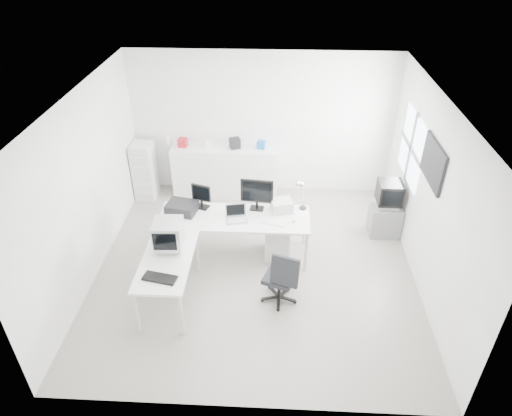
{
  "coord_description": "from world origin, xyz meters",
  "views": [
    {
      "loc": [
        0.3,
        -5.65,
        4.85
      ],
      "look_at": [
        0.0,
        0.2,
        1.0
      ],
      "focal_mm": 32.0,
      "sensor_mm": 36.0,
      "label": 1
    }
  ],
  "objects_px": {
    "lcd_monitor_small": "(201,197)",
    "laser_printer": "(282,206)",
    "drawer_pedestal": "(277,239)",
    "lcd_monitor_large": "(257,195)",
    "crt_tv": "(389,195)",
    "inkjet_printer": "(182,208)",
    "sideboard": "(226,171)",
    "laptop": "(237,215)",
    "filing_cabinet": "(145,171)",
    "tv_cabinet": "(385,220)",
    "crt_monitor": "(169,236)",
    "main_desk": "(235,236)",
    "side_desk": "(169,280)",
    "office_chair": "(280,275)"
  },
  "relations": [
    {
      "from": "crt_tv",
      "to": "sideboard",
      "type": "xyz_separation_m",
      "value": [
        -2.93,
        1.21,
        -0.29
      ]
    },
    {
      "from": "drawer_pedestal",
      "to": "crt_monitor",
      "type": "distance_m",
      "value": 1.91
    },
    {
      "from": "crt_monitor",
      "to": "filing_cabinet",
      "type": "relative_size",
      "value": 0.38
    },
    {
      "from": "drawer_pedestal",
      "to": "crt_tv",
      "type": "xyz_separation_m",
      "value": [
        1.87,
        0.67,
        0.5
      ]
    },
    {
      "from": "main_desk",
      "to": "laptop",
      "type": "relative_size",
      "value": 7.35
    },
    {
      "from": "inkjet_printer",
      "to": "laptop",
      "type": "bearing_deg",
      "value": -0.7
    },
    {
      "from": "crt_tv",
      "to": "filing_cabinet",
      "type": "xyz_separation_m",
      "value": [
        -4.5,
        1.05,
        -0.24
      ]
    },
    {
      "from": "main_desk",
      "to": "side_desk",
      "type": "height_order",
      "value": "same"
    },
    {
      "from": "crt_monitor",
      "to": "filing_cabinet",
      "type": "bearing_deg",
      "value": 110.35
    },
    {
      "from": "sideboard",
      "to": "laser_printer",
      "type": "bearing_deg",
      "value": -57.21
    },
    {
      "from": "inkjet_printer",
      "to": "tv_cabinet",
      "type": "height_order",
      "value": "inkjet_printer"
    },
    {
      "from": "lcd_monitor_small",
      "to": "crt_tv",
      "type": "bearing_deg",
      "value": 27.26
    },
    {
      "from": "sideboard",
      "to": "filing_cabinet",
      "type": "xyz_separation_m",
      "value": [
        -1.57,
        -0.16,
        0.05
      ]
    },
    {
      "from": "side_desk",
      "to": "tv_cabinet",
      "type": "distance_m",
      "value": 3.88
    },
    {
      "from": "filing_cabinet",
      "to": "sideboard",
      "type": "bearing_deg",
      "value": 5.83
    },
    {
      "from": "laser_printer",
      "to": "office_chair",
      "type": "relative_size",
      "value": 0.35
    },
    {
      "from": "inkjet_printer",
      "to": "lcd_monitor_large",
      "type": "bearing_deg",
      "value": 18.95
    },
    {
      "from": "laser_printer",
      "to": "crt_tv",
      "type": "bearing_deg",
      "value": 0.88
    },
    {
      "from": "lcd_monitor_small",
      "to": "tv_cabinet",
      "type": "xyz_separation_m",
      "value": [
        3.12,
        0.47,
        -0.67
      ]
    },
    {
      "from": "sideboard",
      "to": "crt_monitor",
      "type": "bearing_deg",
      "value": -100.13
    },
    {
      "from": "inkjet_printer",
      "to": "laser_printer",
      "type": "relative_size",
      "value": 1.4
    },
    {
      "from": "office_chair",
      "to": "crt_tv",
      "type": "bearing_deg",
      "value": 63.2
    },
    {
      "from": "laptop",
      "to": "filing_cabinet",
      "type": "xyz_separation_m",
      "value": [
        -1.98,
        1.87,
        -0.29
      ]
    },
    {
      "from": "lcd_monitor_small",
      "to": "tv_cabinet",
      "type": "relative_size",
      "value": 0.71
    },
    {
      "from": "main_desk",
      "to": "lcd_monitor_small",
      "type": "distance_m",
      "value": 0.84
    },
    {
      "from": "lcd_monitor_small",
      "to": "crt_monitor",
      "type": "bearing_deg",
      "value": -86.58
    },
    {
      "from": "lcd_monitor_large",
      "to": "tv_cabinet",
      "type": "distance_m",
      "value": 2.39
    },
    {
      "from": "laptop",
      "to": "sideboard",
      "type": "xyz_separation_m",
      "value": [
        -0.4,
        2.03,
        -0.34
      ]
    },
    {
      "from": "lcd_monitor_small",
      "to": "laser_printer",
      "type": "xyz_separation_m",
      "value": [
        1.3,
        -0.03,
        -0.11
      ]
    },
    {
      "from": "lcd_monitor_small",
      "to": "filing_cabinet",
      "type": "height_order",
      "value": "lcd_monitor_small"
    },
    {
      "from": "side_desk",
      "to": "drawer_pedestal",
      "type": "xyz_separation_m",
      "value": [
        1.55,
        1.15,
        -0.08
      ]
    },
    {
      "from": "inkjet_printer",
      "to": "office_chair",
      "type": "distance_m",
      "value": 1.98
    },
    {
      "from": "inkjet_printer",
      "to": "sideboard",
      "type": "xyz_separation_m",
      "value": [
        0.5,
        1.83,
        -0.32
      ]
    },
    {
      "from": "inkjet_printer",
      "to": "tv_cabinet",
      "type": "relative_size",
      "value": 0.8
    },
    {
      "from": "tv_cabinet",
      "to": "sideboard",
      "type": "xyz_separation_m",
      "value": [
        -2.93,
        1.21,
        0.23
      ]
    },
    {
      "from": "tv_cabinet",
      "to": "crt_monitor",
      "type": "bearing_deg",
      "value": -155.35
    },
    {
      "from": "main_desk",
      "to": "drawer_pedestal",
      "type": "relative_size",
      "value": 4.0
    },
    {
      "from": "lcd_monitor_large",
      "to": "laser_printer",
      "type": "distance_m",
      "value": 0.44
    },
    {
      "from": "lcd_monitor_small",
      "to": "laptop",
      "type": "height_order",
      "value": "lcd_monitor_small"
    },
    {
      "from": "lcd_monitor_large",
      "to": "filing_cabinet",
      "type": "distance_m",
      "value": 2.78
    },
    {
      "from": "laptop",
      "to": "crt_monitor",
      "type": "relative_size",
      "value": 0.76
    },
    {
      "from": "tv_cabinet",
      "to": "crt_tv",
      "type": "xyz_separation_m",
      "value": [
        0.0,
        0.0,
        0.51
      ]
    },
    {
      "from": "drawer_pedestal",
      "to": "laptop",
      "type": "height_order",
      "value": "laptop"
    },
    {
      "from": "lcd_monitor_large",
      "to": "main_desk",
      "type": "bearing_deg",
      "value": -138.35
    },
    {
      "from": "filing_cabinet",
      "to": "main_desk",
      "type": "bearing_deg",
      "value": -42.61
    },
    {
      "from": "office_chair",
      "to": "filing_cabinet",
      "type": "xyz_separation_m",
      "value": [
        -2.67,
        2.8,
        0.09
      ]
    },
    {
      "from": "sideboard",
      "to": "side_desk",
      "type": "bearing_deg",
      "value": -99.31
    },
    {
      "from": "main_desk",
      "to": "sideboard",
      "type": "relative_size",
      "value": 1.17
    },
    {
      "from": "crt_monitor",
      "to": "tv_cabinet",
      "type": "distance_m",
      "value": 3.83
    },
    {
      "from": "drawer_pedestal",
      "to": "lcd_monitor_small",
      "type": "height_order",
      "value": "lcd_monitor_small"
    }
  ]
}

